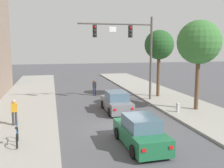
# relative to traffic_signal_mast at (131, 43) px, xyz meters

# --- Properties ---
(ground_plane) EXTENTS (120.00, 120.00, 0.00)m
(ground_plane) POSITION_rel_traffic_signal_mast_xyz_m (-2.69, -7.23, -5.35)
(ground_plane) COLOR #4C4C51
(sidewalk_left) EXTENTS (5.00, 60.00, 0.15)m
(sidewalk_left) POSITION_rel_traffic_signal_mast_xyz_m (-9.19, -7.23, -5.27)
(sidewalk_left) COLOR #99968E
(sidewalk_left) RESTS_ON ground
(sidewalk_right) EXTENTS (5.00, 60.00, 0.15)m
(sidewalk_right) POSITION_rel_traffic_signal_mast_xyz_m (3.81, -7.23, -5.27)
(sidewalk_right) COLOR #99968E
(sidewalk_right) RESTS_ON ground
(traffic_signal_mast) EXTENTS (6.74, 0.38, 7.50)m
(traffic_signal_mast) POSITION_rel_traffic_signal_mast_xyz_m (0.00, 0.00, 0.00)
(traffic_signal_mast) COLOR #514C47
(traffic_signal_mast) RESTS_ON sidewalk_right
(car_lead_grey) EXTENTS (1.85, 4.25, 1.60)m
(car_lead_grey) POSITION_rel_traffic_signal_mast_xyz_m (-2.15, -3.17, -4.63)
(car_lead_grey) COLOR slate
(car_lead_grey) RESTS_ON ground
(car_following_green) EXTENTS (1.93, 4.29, 1.60)m
(car_following_green) POSITION_rel_traffic_signal_mast_xyz_m (-2.70, -10.30, -4.63)
(car_following_green) COLOR #1E663D
(car_following_green) RESTS_ON ground
(pedestrian_sidewalk_left_walker) EXTENTS (0.36, 0.22, 1.64)m
(pedestrian_sidewalk_left_walker) POSITION_rel_traffic_signal_mast_xyz_m (-9.32, -5.60, -4.29)
(pedestrian_sidewalk_left_walker) COLOR #333338
(pedestrian_sidewalk_left_walker) RESTS_ON sidewalk_left
(pedestrian_crossing_road) EXTENTS (0.36, 0.22, 1.64)m
(pedestrian_crossing_road) POSITION_rel_traffic_signal_mast_xyz_m (-2.75, 3.67, -4.44)
(pedestrian_crossing_road) COLOR #232847
(pedestrian_crossing_road) RESTS_ON ground
(bicycle_leaning) EXTENTS (0.22, 1.77, 0.98)m
(bicycle_leaning) POSITION_rel_traffic_signal_mast_xyz_m (-8.77, -9.00, -4.81)
(bicycle_leaning) COLOR black
(bicycle_leaning) RESTS_ON sidewalk_left
(fire_hydrant) EXTENTS (0.48, 0.24, 0.72)m
(fire_hydrant) POSITION_rel_traffic_signal_mast_xyz_m (2.15, -4.94, -4.84)
(fire_hydrant) COLOR #B2B2B7
(fire_hydrant) RESTS_ON sidewalk_right
(street_tree_nearest) EXTENTS (3.33, 3.33, 6.87)m
(street_tree_nearest) POSITION_rel_traffic_signal_mast_xyz_m (3.98, -4.46, -0.03)
(street_tree_nearest) COLOR brown
(street_tree_nearest) RESTS_ON sidewalk_right
(street_tree_second) EXTENTS (2.83, 2.83, 6.45)m
(street_tree_second) POSITION_rel_traffic_signal_mast_xyz_m (3.20, 1.20, -0.22)
(street_tree_second) COLOR brown
(street_tree_second) RESTS_ON sidewalk_right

